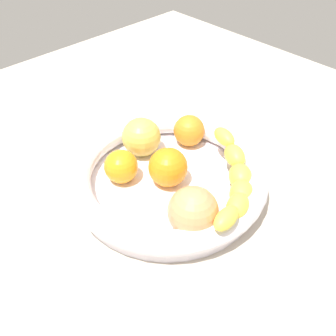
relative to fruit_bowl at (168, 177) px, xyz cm
name	(u,v)px	position (x,y,z in cm)	size (l,w,h in cm)	color
kitchen_counter	(168,196)	(0.00, 0.00, -4.29)	(120.00, 120.00, 3.00)	#B9AD9D
fruit_bowl	(168,177)	(0.00, 0.00, 0.00)	(32.06, 32.06, 5.39)	white
banana_draped_left	(236,180)	(5.15, -9.57, 2.35)	(18.35, 16.29, 5.36)	yellow
orange_front	(167,166)	(0.07, 0.26, 2.13)	(6.34, 6.34, 6.34)	orange
orange_mid_left	(121,166)	(-5.00, 5.71, 1.72)	(5.52, 5.52, 5.52)	orange
orange_mid_right	(189,131)	(10.03, 4.97, 1.77)	(5.62, 5.62, 5.62)	orange
apple_yellow	(141,137)	(2.08, 8.84, 2.35)	(6.78, 6.78, 6.78)	#D7BD4F
peach_blush	(193,211)	(-4.42, -9.62, 2.59)	(7.27, 7.27, 7.27)	#F9925C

